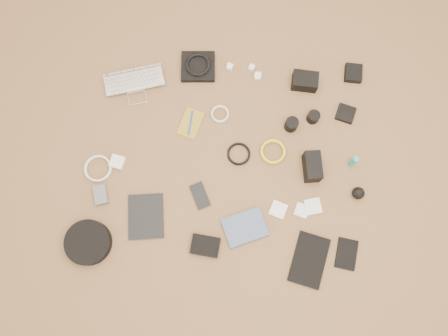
{
  "coord_description": "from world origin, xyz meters",
  "views": [
    {
      "loc": [
        0.0,
        -0.5,
        2.07
      ],
      "look_at": [
        -0.0,
        -0.03,
        0.02
      ],
      "focal_mm": 35.0,
      "sensor_mm": 36.0,
      "label": 1
    }
  ],
  "objects_px": {
    "phone": "(200,196)",
    "paperback": "(250,242)",
    "tablet": "(146,216)",
    "dslr_camera": "(305,81)",
    "laptop": "(136,88)",
    "headphone_case": "(88,242)"
  },
  "relations": [
    {
      "from": "tablet",
      "to": "dslr_camera",
      "type": "bearing_deg",
      "value": 37.85
    },
    {
      "from": "headphone_case",
      "to": "phone",
      "type": "bearing_deg",
      "value": 24.01
    },
    {
      "from": "tablet",
      "to": "headphone_case",
      "type": "distance_m",
      "value": 0.29
    },
    {
      "from": "tablet",
      "to": "paperback",
      "type": "xyz_separation_m",
      "value": [
        0.49,
        -0.12,
        0.0
      ]
    },
    {
      "from": "laptop",
      "to": "tablet",
      "type": "relative_size",
      "value": 1.41
    },
    {
      "from": "dslr_camera",
      "to": "phone",
      "type": "bearing_deg",
      "value": -124.88
    },
    {
      "from": "dslr_camera",
      "to": "tablet",
      "type": "bearing_deg",
      "value": -131.71
    },
    {
      "from": "laptop",
      "to": "dslr_camera",
      "type": "relative_size",
      "value": 2.38
    },
    {
      "from": "dslr_camera",
      "to": "laptop",
      "type": "bearing_deg",
      "value": -170.88
    },
    {
      "from": "tablet",
      "to": "phone",
      "type": "relative_size",
      "value": 1.72
    },
    {
      "from": "laptop",
      "to": "headphone_case",
      "type": "distance_m",
      "value": 0.79
    },
    {
      "from": "laptop",
      "to": "dslr_camera",
      "type": "xyz_separation_m",
      "value": [
        0.85,
        0.03,
        0.02
      ]
    },
    {
      "from": "paperback",
      "to": "phone",
      "type": "bearing_deg",
      "value": 27.89
    },
    {
      "from": "headphone_case",
      "to": "dslr_camera",
      "type": "bearing_deg",
      "value": 38.18
    },
    {
      "from": "tablet",
      "to": "phone",
      "type": "bearing_deg",
      "value": 18.16
    },
    {
      "from": "tablet",
      "to": "phone",
      "type": "xyz_separation_m",
      "value": [
        0.25,
        0.1,
        0.0
      ]
    },
    {
      "from": "laptop",
      "to": "paperback",
      "type": "distance_m",
      "value": 0.96
    },
    {
      "from": "laptop",
      "to": "tablet",
      "type": "xyz_separation_m",
      "value": [
        0.08,
        -0.65,
        -0.01
      ]
    },
    {
      "from": "phone",
      "to": "paperback",
      "type": "bearing_deg",
      "value": -64.72
    },
    {
      "from": "laptop",
      "to": "headphone_case",
      "type": "height_order",
      "value": "headphone_case"
    },
    {
      "from": "headphone_case",
      "to": "laptop",
      "type": "bearing_deg",
      "value": 77.24
    },
    {
      "from": "laptop",
      "to": "paperback",
      "type": "xyz_separation_m",
      "value": [
        0.57,
        -0.76,
        -0.0
      ]
    }
  ]
}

